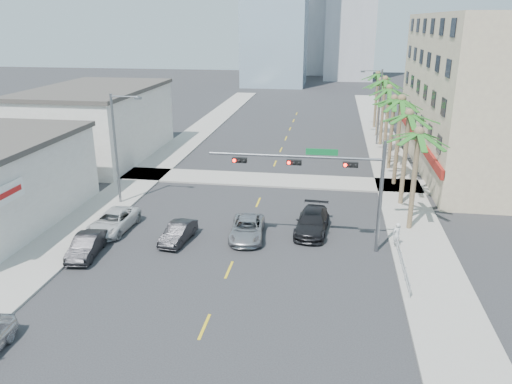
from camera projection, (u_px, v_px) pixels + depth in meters
The scene contains 24 objects.
ground at pixel (214, 305), 26.49m from camera, with size 260.00×260.00×0.00m, color #262628.
sidewalk_right at pixel (401, 193), 43.42m from camera, with size 4.00×120.00×0.15m, color gray.
sidewalk_left at pixel (138, 180), 46.87m from camera, with size 4.00×120.00×0.15m, color gray.
sidewalk_cross at pixel (268, 180), 47.02m from camera, with size 80.00×4.00×0.15m, color gray.
building_right at pixel (501, 94), 48.91m from camera, with size 15.25×28.00×15.00m.
building_left_far at pixel (98, 124), 54.28m from camera, with size 11.00×18.00×7.20m, color beige.
traffic_signal_mast at pixel (330, 175), 31.43m from camera, with size 11.12×0.54×7.20m.
palm_tree_0 at pixel (419, 133), 33.72m from camera, with size 4.80×4.80×7.80m.
palm_tree_1 at pixel (409, 115), 38.46m from camera, with size 4.80×4.80×8.16m.
palm_tree_2 at pixel (401, 100), 43.21m from camera, with size 4.80×4.80×8.52m.
palm_tree_3 at pixel (394, 99), 48.29m from camera, with size 4.80×4.80×7.80m.
palm_tree_4 at pixel (389, 89), 53.04m from camera, with size 4.80×4.80×8.16m.
palm_tree_5 at pixel (385, 80), 57.78m from camera, with size 4.80×4.80×8.52m.
palm_tree_6 at pixel (381, 81), 62.87m from camera, with size 4.80×4.80×7.80m.
palm_tree_7 at pixel (378, 74), 67.61m from camera, with size 4.80×4.80×8.16m.
streetlight_left at pixel (118, 144), 39.50m from camera, with size 2.55×0.25×9.00m.
streetlight_right at pixel (378, 103), 58.76m from camera, with size 2.55×0.25×9.00m.
guardrail at pixel (401, 257), 30.39m from camera, with size 0.08×8.08×1.00m.
car_parked_mid at pixel (86, 246), 31.85m from camera, with size 1.45×4.16×1.37m, color black.
car_parked_far at pixel (113, 221), 35.65m from camera, with size 2.35×5.09×1.41m, color silver.
car_lane_left at pixel (178, 233), 33.92m from camera, with size 1.36×3.90×1.29m, color black.
car_lane_center at pixel (247, 229), 34.49m from camera, with size 2.24×4.85×1.35m, color #A5A6AA.
car_lane_right at pixel (312, 222), 35.42m from camera, with size 2.14×5.27×1.53m, color black.
pedestrian at pixel (397, 235), 32.75m from camera, with size 0.61×0.40×1.67m, color silver.
Camera 1 is at (5.73, -22.46, 14.33)m, focal length 35.00 mm.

